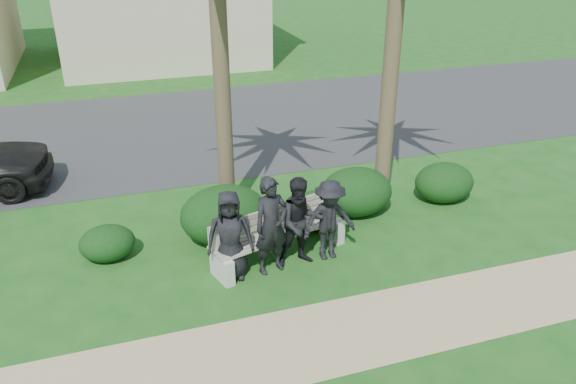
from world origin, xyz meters
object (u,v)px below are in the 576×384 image
Objects in this scene: park_bench at (279,237)px; man_b at (271,226)px; man_c at (301,222)px; man_a at (230,235)px; man_d at (329,220)px.

man_b reaches higher than park_bench.
park_bench is at bearing 132.86° from man_c.
park_bench is at bearing 28.21° from man_a.
man_b reaches higher than man_c.
man_a is at bearing -177.81° from park_bench.
man_c reaches higher than man_a.
man_c is at bearing -8.23° from man_b.
man_d is (1.80, 0.04, -0.04)m from man_a.
man_a is at bearing -178.93° from man_c.
man_b is 1.16× the size of man_d.
man_c is at bearing -179.77° from man_d.
man_b is 1.10m from man_d.
man_b reaches higher than man_d.
man_b is at bearing 6.17° from man_a.
man_a reaches higher than man_d.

